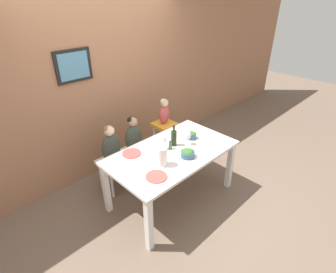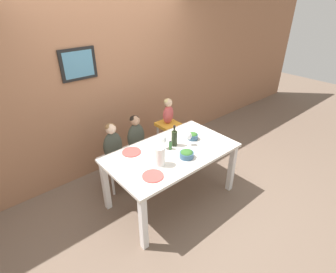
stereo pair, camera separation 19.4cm
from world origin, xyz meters
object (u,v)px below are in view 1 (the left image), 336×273
person_baby_right (164,110)px  paper_towel_roll (162,156)px  chair_far_center (135,155)px  salad_bowl_large (188,153)px  chair_right_highchair (165,133)px  wine_glass_near (188,136)px  person_child_left (111,144)px  person_child_center (133,135)px  dinner_plate_back_left (132,153)px  dinner_plate_front_left (156,176)px  wine_glass_far (163,140)px  salad_bowl_small (191,135)px  wine_bottle (174,138)px  chair_far_left (113,166)px

person_baby_right → paper_towel_roll: size_ratio=1.75×
chair_far_center → salad_bowl_large: (0.10, -0.92, 0.42)m
chair_far_center → chair_right_highchair: chair_right_highchair is taller
paper_towel_roll → wine_glass_near: paper_towel_roll is taller
person_child_left → paper_towel_roll: bearing=-80.5°
chair_right_highchair → chair_far_center: bearing=180.0°
person_child_center → wine_glass_near: size_ratio=2.93×
wine_glass_near → dinner_plate_back_left: (-0.66, 0.33, -0.12)m
dinner_plate_front_left → person_child_left: bearing=86.6°
wine_glass_far → person_child_left: bearing=123.5°
salad_bowl_large → dinner_plate_back_left: bearing=130.2°
person_child_center → salad_bowl_large: person_child_center is taller
paper_towel_roll → salad_bowl_small: bearing=13.5°
dinner_plate_front_left → chair_far_center: bearing=65.6°
person_child_center → person_child_left: bearing=180.0°
chair_far_center → chair_right_highchair: size_ratio=0.67×
person_child_center → wine_bottle: wine_bottle is taller
wine_bottle → salad_bowl_large: bearing=-103.6°
chair_far_center → wine_bottle: wine_bottle is taller
chair_far_center → dinner_plate_front_left: dinner_plate_front_left is taller
chair_far_center → wine_bottle: (0.17, -0.62, 0.48)m
person_baby_right → salad_bowl_small: (-0.14, -0.66, -0.11)m
wine_glass_far → dinner_plate_back_left: size_ratio=0.78×
person_child_left → wine_glass_near: person_child_left is taller
salad_bowl_small → wine_glass_far: bearing=171.1°
chair_far_center → chair_right_highchair: (0.60, -0.00, 0.15)m
chair_far_left → salad_bowl_large: (0.47, -0.92, 0.42)m
person_baby_right → wine_glass_far: size_ratio=2.18×
wine_bottle → chair_right_highchair: bearing=55.1°
chair_right_highchair → wine_bottle: (-0.44, -0.62, 0.33)m
wine_glass_far → dinner_plate_back_left: 0.42m
person_child_left → dinner_plate_back_left: (0.03, -0.41, 0.03)m
dinner_plate_back_left → salad_bowl_large: bearing=-49.8°
dinner_plate_back_left → person_child_left: bearing=94.7°
chair_far_center → paper_towel_roll: bearing=-105.9°
chair_far_center → wine_glass_far: 0.77m
chair_far_left → dinner_plate_front_left: size_ratio=1.99×
wine_glass_far → chair_far_center: bearing=91.7°
person_child_left → dinner_plate_front_left: size_ratio=2.29×
chair_far_left → dinner_plate_back_left: size_ratio=1.99×
chair_right_highchair → wine_glass_near: bearing=-111.4°
wine_glass_near → person_child_center: bearing=113.3°
wine_glass_near → person_child_left: bearing=133.3°
person_child_center → paper_towel_roll: person_child_center is taller
person_baby_right → wine_glass_far: 0.84m
chair_right_highchair → salad_bowl_small: salad_bowl_small is taller
chair_far_center → person_baby_right: person_baby_right is taller
chair_far_center → wine_glass_near: size_ratio=2.54×
chair_right_highchair → dinner_plate_back_left: (-0.95, -0.41, 0.23)m
chair_right_highchair → dinner_plate_front_left: 1.43m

